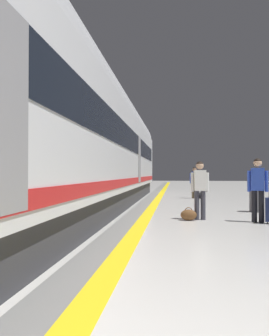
{
  "coord_description": "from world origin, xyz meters",
  "views": [
    {
      "loc": [
        0.15,
        1.42,
        1.29
      ],
      "look_at": [
        -0.59,
        7.59,
        1.39
      ],
      "focal_mm": 35.71,
      "sensor_mm": 36.0,
      "label": 1
    }
  ],
  "objects_px": {
    "high_speed_train": "(55,126)",
    "passenger_near": "(200,186)",
    "duffel_bag_near": "(189,215)",
    "passenger_far": "(194,180)",
    "duffel_bag_far": "(201,196)",
    "passenger_mid": "(258,185)",
    "waste_bin": "(256,198)"
  },
  "relations": [
    {
      "from": "passenger_near",
      "to": "waste_bin",
      "type": "xyz_separation_m",
      "value": [
        2.01,
        2.13,
        -0.49
      ]
    },
    {
      "from": "passenger_near",
      "to": "duffel_bag_near",
      "type": "bearing_deg",
      "value": -151.06
    },
    {
      "from": "passenger_far",
      "to": "duffel_bag_far",
      "type": "distance_m",
      "value": 0.9
    },
    {
      "from": "waste_bin",
      "to": "duffel_bag_far",
      "type": "bearing_deg",
      "value": 103.49
    },
    {
      "from": "passenger_far",
      "to": "waste_bin",
      "type": "relative_size",
      "value": 1.78
    },
    {
      "from": "passenger_near",
      "to": "passenger_far",
      "type": "distance_m",
      "value": 8.06
    },
    {
      "from": "duffel_bag_far",
      "to": "passenger_mid",
      "type": "bearing_deg",
      "value": -84.17
    },
    {
      "from": "passenger_far",
      "to": "duffel_bag_far",
      "type": "xyz_separation_m",
      "value": [
        0.33,
        -0.22,
        -0.81
      ]
    },
    {
      "from": "passenger_near",
      "to": "duffel_bag_far",
      "type": "distance_m",
      "value": 7.91
    },
    {
      "from": "high_speed_train",
      "to": "passenger_near",
      "type": "xyz_separation_m",
      "value": [
        3.72,
        1.27,
        -1.56
      ]
    },
    {
      "from": "duffel_bag_near",
      "to": "waste_bin",
      "type": "height_order",
      "value": "waste_bin"
    },
    {
      "from": "high_speed_train",
      "to": "duffel_bag_near",
      "type": "relative_size",
      "value": 77.69
    },
    {
      "from": "passenger_far",
      "to": "duffel_bag_near",
      "type": "bearing_deg",
      "value": -94.42
    },
    {
      "from": "passenger_near",
      "to": "passenger_far",
      "type": "bearing_deg",
      "value": 87.75
    },
    {
      "from": "duffel_bag_near",
      "to": "duffel_bag_far",
      "type": "xyz_separation_m",
      "value": [
        0.96,
        8.02,
        0.0
      ]
    },
    {
      "from": "passenger_near",
      "to": "duffel_bag_near",
      "type": "xyz_separation_m",
      "value": [
        -0.32,
        -0.18,
        -0.79
      ]
    },
    {
      "from": "high_speed_train",
      "to": "duffel_bag_far",
      "type": "relative_size",
      "value": 77.69
    },
    {
      "from": "duffel_bag_near",
      "to": "waste_bin",
      "type": "xyz_separation_m",
      "value": [
        2.33,
        2.31,
        0.3
      ]
    },
    {
      "from": "passenger_mid",
      "to": "duffel_bag_far",
      "type": "bearing_deg",
      "value": 95.83
    },
    {
      "from": "passenger_far",
      "to": "waste_bin",
      "type": "distance_m",
      "value": 6.18
    },
    {
      "from": "duffel_bag_near",
      "to": "passenger_far",
      "type": "height_order",
      "value": "passenger_far"
    },
    {
      "from": "waste_bin",
      "to": "passenger_mid",
      "type": "bearing_deg",
      "value": -102.25
    },
    {
      "from": "passenger_near",
      "to": "duffel_bag_near",
      "type": "height_order",
      "value": "passenger_near"
    },
    {
      "from": "passenger_near",
      "to": "duffel_bag_near",
      "type": "relative_size",
      "value": 3.7
    },
    {
      "from": "waste_bin",
      "to": "duffel_bag_near",
      "type": "bearing_deg",
      "value": -135.25
    },
    {
      "from": "passenger_near",
      "to": "waste_bin",
      "type": "distance_m",
      "value": 2.97
    },
    {
      "from": "high_speed_train",
      "to": "passenger_near",
      "type": "relative_size",
      "value": 21.0
    },
    {
      "from": "high_speed_train",
      "to": "waste_bin",
      "type": "height_order",
      "value": "high_speed_train"
    },
    {
      "from": "high_speed_train",
      "to": "passenger_near",
      "type": "height_order",
      "value": "high_speed_train"
    },
    {
      "from": "high_speed_train",
      "to": "passenger_mid",
      "type": "height_order",
      "value": "high_speed_train"
    },
    {
      "from": "duffel_bag_near",
      "to": "passenger_far",
      "type": "xyz_separation_m",
      "value": [
        0.64,
        8.23,
        0.81
      ]
    },
    {
      "from": "high_speed_train",
      "to": "passenger_mid",
      "type": "bearing_deg",
      "value": 10.31
    }
  ]
}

